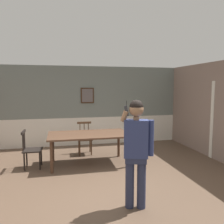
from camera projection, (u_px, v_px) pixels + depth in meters
name	position (u px, v px, depth m)	size (l,w,h in m)	color
ground_plane	(112.00, 186.00, 4.57)	(7.62, 7.62, 0.00)	brown
room_back_partition	(88.00, 107.00, 7.78)	(6.28, 0.17, 2.61)	slate
dining_table	(89.00, 137.00, 5.83)	(2.00, 1.11, 0.78)	#4C3323
chair_near_window	(31.00, 149.00, 5.56)	(0.45, 0.45, 0.91)	black
chair_by_doorway	(85.00, 138.00, 6.75)	(0.42, 0.42, 0.92)	#513823
person_figure	(136.00, 147.00, 3.66)	(0.52, 0.31, 1.75)	#282E49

